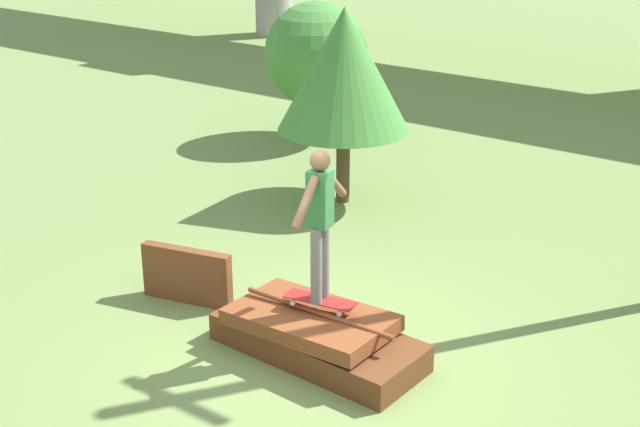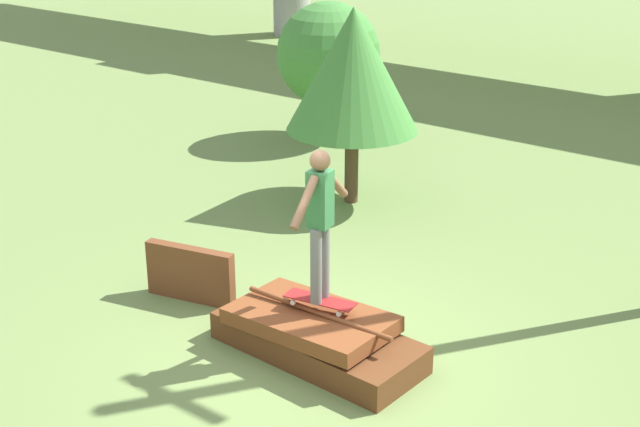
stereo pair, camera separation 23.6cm
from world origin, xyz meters
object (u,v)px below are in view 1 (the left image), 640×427
tree_behind_right (316,54)px  skateboard (320,300)px  tree_behind_left (344,70)px  skater (320,216)px

tree_behind_right → skateboard: bearing=-53.5°
tree_behind_left → tree_behind_right: size_ratio=1.16×
skateboard → tree_behind_right: bearing=126.5°
tree_behind_left → tree_behind_right: tree_behind_left is taller
skater → tree_behind_right: size_ratio=0.64×
skateboard → tree_behind_left: bearing=121.6°
skateboard → tree_behind_left: size_ratio=0.27×
skater → tree_behind_right: (-4.66, 6.30, 0.04)m
skateboard → tree_behind_right: tree_behind_right is taller
skater → tree_behind_right: bearing=126.5°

